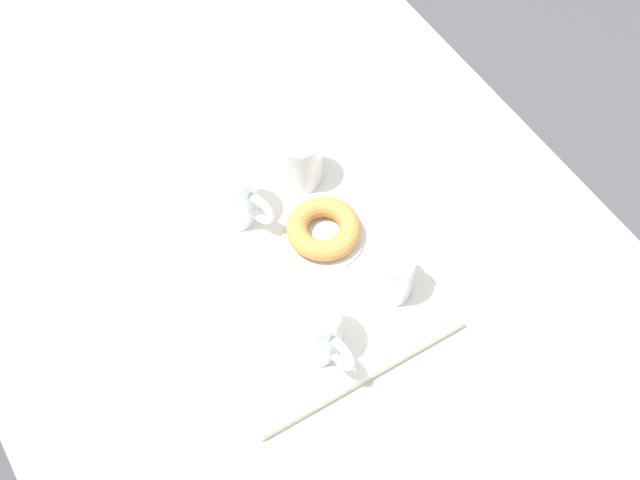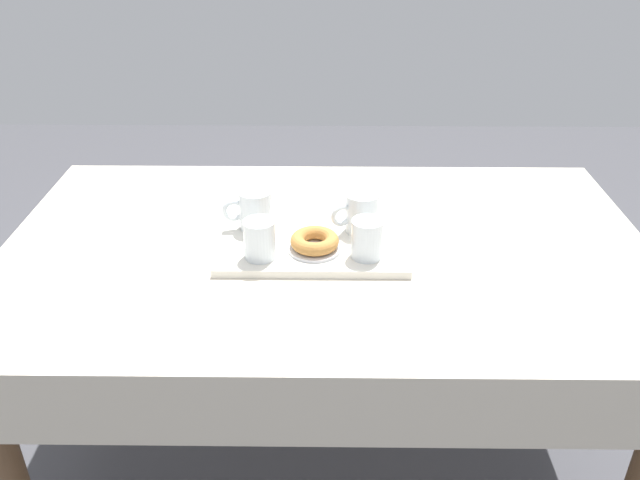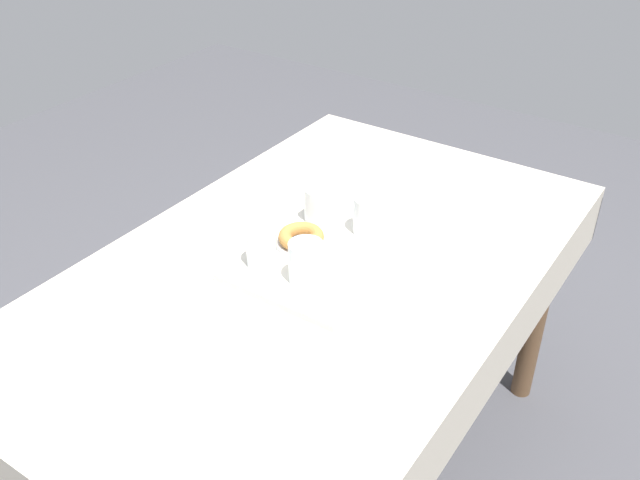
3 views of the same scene
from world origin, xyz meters
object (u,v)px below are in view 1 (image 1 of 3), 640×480
at_px(water_glass_near, 389,273).
at_px(water_glass_far, 299,160).
at_px(donut_plate_left, 323,236).
at_px(sugar_donut_left, 323,228).
at_px(tea_mug_right, 232,194).
at_px(serving_tray, 286,264).
at_px(tea_mug_left, 314,328).
at_px(dining_table, 284,281).

distance_m(water_glass_near, water_glass_far, 0.24).
bearing_deg(donut_plate_left, sugar_donut_left, 0.00).
distance_m(tea_mug_right, water_glass_near, 0.26).
bearing_deg(serving_tray, tea_mug_left, 165.94).
xyz_separation_m(tea_mug_left, water_glass_far, (0.26, -0.13, -0.00)).
height_order(dining_table, donut_plate_left, donut_plate_left).
height_order(serving_tray, tea_mug_left, tea_mug_left).
height_order(tea_mug_left, water_glass_far, tea_mug_left).
distance_m(donut_plate_left, sugar_donut_left, 0.02).
distance_m(dining_table, sugar_donut_left, 0.15).
xyz_separation_m(dining_table, tea_mug_left, (-0.17, 0.05, 0.16)).
bearing_deg(tea_mug_left, tea_mug_right, -2.67).
bearing_deg(water_glass_near, dining_table, 31.02).
xyz_separation_m(dining_table, sugar_donut_left, (-0.03, -0.06, 0.14)).
relative_size(water_glass_near, donut_plate_left, 0.73).
distance_m(serving_tray, tea_mug_left, 0.15).
distance_m(water_glass_near, donut_plate_left, 0.13).
height_order(donut_plate_left, sugar_donut_left, sugar_donut_left).
xyz_separation_m(water_glass_near, water_glass_far, (0.24, 0.00, 0.00)).
height_order(serving_tray, donut_plate_left, donut_plate_left).
height_order(dining_table, tea_mug_right, tea_mug_right).
distance_m(tea_mug_left, tea_mug_right, 0.26).
bearing_deg(water_glass_far, tea_mug_left, 153.33).
xyz_separation_m(water_glass_near, donut_plate_left, (0.12, 0.03, -0.04)).
relative_size(dining_table, sugar_donut_left, 13.88).
bearing_deg(dining_table, water_glass_far, -43.02).
distance_m(serving_tray, water_glass_far, 0.16).
bearing_deg(dining_table, sugar_donut_left, -115.47).
bearing_deg(serving_tray, dining_table, -21.21).
bearing_deg(dining_table, serving_tray, 158.79).
height_order(dining_table, water_glass_near, water_glass_near).
bearing_deg(sugar_donut_left, serving_tray, 94.73).
distance_m(dining_table, tea_mug_left, 0.24).
bearing_deg(donut_plate_left, serving_tray, 94.73).
height_order(water_glass_far, donut_plate_left, water_glass_far).
distance_m(tea_mug_left, water_glass_far, 0.29).
bearing_deg(tea_mug_right, sugar_donut_left, -139.98).
xyz_separation_m(serving_tray, tea_mug_left, (-0.14, 0.04, 0.06)).
relative_size(water_glass_far, donut_plate_left, 0.73).
bearing_deg(tea_mug_left, serving_tray, -14.06).
relative_size(serving_tray, water_glass_far, 4.86).
distance_m(dining_table, tea_mug_right, 0.19).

